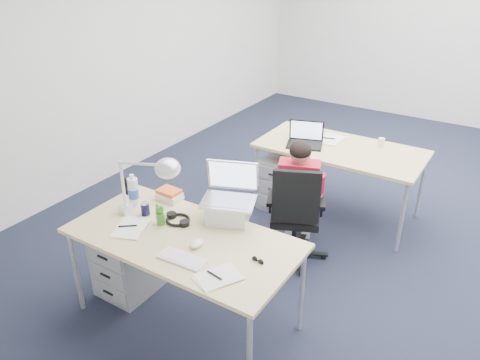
% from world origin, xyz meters
% --- Properties ---
extents(floor, '(7.00, 7.00, 0.00)m').
position_xyz_m(floor, '(0.00, 0.00, 0.00)').
color(floor, black).
rests_on(floor, ground).
extents(room, '(6.02, 7.02, 2.80)m').
position_xyz_m(room, '(0.00, 0.00, 1.71)').
color(room, beige).
rests_on(room, ground).
extents(desk_near, '(1.60, 0.80, 0.73)m').
position_xyz_m(desk_near, '(-0.72, -2.09, 0.68)').
color(desk_near, tan).
rests_on(desk_near, ground).
extents(desk_far, '(1.60, 0.80, 0.73)m').
position_xyz_m(desk_far, '(-0.40, -0.03, 0.68)').
color(desk_far, tan).
rests_on(desk_far, ground).
extents(office_chair, '(0.79, 0.79, 0.94)m').
position_xyz_m(office_chair, '(-0.40, -0.99, 0.27)').
color(office_chair, black).
rests_on(office_chair, ground).
extents(seated_person, '(0.48, 0.65, 1.10)m').
position_xyz_m(seated_person, '(-0.45, -0.84, 0.56)').
color(seated_person, red).
rests_on(seated_person, ground).
extents(drawer_pedestal_near, '(0.40, 0.50, 0.55)m').
position_xyz_m(drawer_pedestal_near, '(-1.32, -2.04, 0.28)').
color(drawer_pedestal_near, '#96999A').
rests_on(drawer_pedestal_near, ground).
extents(drawer_pedestal_far, '(0.40, 0.50, 0.55)m').
position_xyz_m(drawer_pedestal_far, '(-0.92, -0.16, 0.28)').
color(drawer_pedestal_far, '#96999A').
rests_on(drawer_pedestal_far, ground).
extents(silver_laptop, '(0.46, 0.42, 0.40)m').
position_xyz_m(silver_laptop, '(-0.58, -1.74, 0.93)').
color(silver_laptop, silver).
rests_on(silver_laptop, desk_near).
extents(wireless_keyboard, '(0.32, 0.15, 0.02)m').
position_xyz_m(wireless_keyboard, '(-0.56, -2.30, 0.74)').
color(wireless_keyboard, white).
rests_on(wireless_keyboard, desk_near).
extents(computer_mouse, '(0.08, 0.12, 0.04)m').
position_xyz_m(computer_mouse, '(-0.57, -2.13, 0.75)').
color(computer_mouse, white).
rests_on(computer_mouse, desk_near).
extents(headphones, '(0.26, 0.23, 0.04)m').
position_xyz_m(headphones, '(-0.87, -1.95, 0.75)').
color(headphones, black).
rests_on(headphones, desk_near).
extents(can_koozie, '(0.07, 0.07, 0.10)m').
position_xyz_m(can_koozie, '(-1.13, -2.01, 0.78)').
color(can_koozie, '#121238').
rests_on(can_koozie, desk_near).
extents(water_bottle, '(0.10, 0.10, 0.25)m').
position_xyz_m(water_bottle, '(-1.30, -1.94, 0.86)').
color(water_bottle, silver).
rests_on(water_bottle, desk_near).
extents(bear_figurine, '(0.10, 0.09, 0.16)m').
position_xyz_m(bear_figurine, '(-0.95, -2.05, 0.81)').
color(bear_figurine, '#23701E').
rests_on(bear_figurine, desk_near).
extents(book_stack, '(0.19, 0.15, 0.08)m').
position_xyz_m(book_stack, '(-1.13, -1.74, 0.77)').
color(book_stack, silver).
rests_on(book_stack, desk_near).
extents(cordless_phone, '(0.04, 0.03, 0.14)m').
position_xyz_m(cordless_phone, '(-1.47, -1.85, 0.80)').
color(cordless_phone, black).
rests_on(cordless_phone, desk_near).
extents(papers_left, '(0.28, 0.33, 0.01)m').
position_xyz_m(papers_left, '(-1.10, -2.21, 0.73)').
color(papers_left, '#E6E886').
rests_on(papers_left, desk_near).
extents(papers_right, '(0.28, 0.31, 0.01)m').
position_xyz_m(papers_right, '(-0.27, -2.33, 0.73)').
color(papers_right, '#E6E886').
rests_on(papers_right, desk_near).
extents(sunglasses, '(0.10, 0.05, 0.02)m').
position_xyz_m(sunglasses, '(-0.14, -2.06, 0.74)').
color(sunglasses, black).
rests_on(sunglasses, desk_near).
extents(desk_lamp, '(0.51, 0.24, 0.56)m').
position_xyz_m(desk_lamp, '(-1.10, -2.06, 1.01)').
color(desk_lamp, silver).
rests_on(desk_lamp, desk_near).
extents(dark_laptop, '(0.43, 0.42, 0.25)m').
position_xyz_m(dark_laptop, '(-0.71, -0.19, 0.85)').
color(dark_laptop, black).
rests_on(dark_laptop, desk_far).
extents(far_cup, '(0.08, 0.08, 0.09)m').
position_xyz_m(far_cup, '(-0.07, 0.20, 0.77)').
color(far_cup, white).
rests_on(far_cup, desk_far).
extents(far_papers, '(0.21, 0.30, 0.01)m').
position_xyz_m(far_papers, '(-0.56, 0.10, 0.73)').
color(far_papers, white).
rests_on(far_papers, desk_far).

